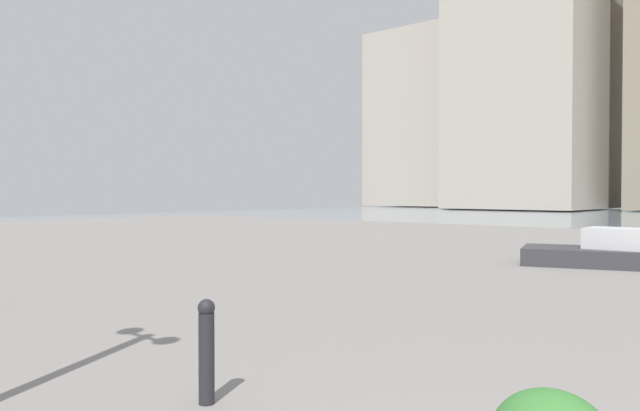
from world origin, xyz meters
TOP-DOWN VIEW (x-y plane):
  - building_annex at (25.46, -61.71)m, footprint 13.49×15.76m
  - building_highrise at (41.18, -66.13)m, footprint 12.46×10.59m
  - bollard_near at (3.47, -0.99)m, footprint 0.13×0.13m
  - boat at (3.53, -12.28)m, footprint 4.39×2.76m

SIDE VIEW (x-z plane):
  - boat at x=3.53m, z-range -0.26..0.69m
  - bollard_near at x=3.47m, z-range 0.02..0.81m
  - building_highrise at x=41.18m, z-range 0.00..21.85m
  - building_annex at x=25.46m, z-range 0.00..30.44m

